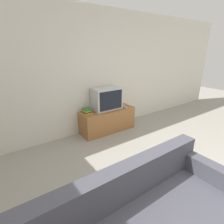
{
  "coord_description": "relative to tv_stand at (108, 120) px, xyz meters",
  "views": [
    {
      "loc": [
        -1.79,
        -0.33,
        1.78
      ],
      "look_at": [
        -0.03,
        2.18,
        0.68
      ],
      "focal_mm": 28.0,
      "sensor_mm": 36.0,
      "label": 1
    }
  ],
  "objects": [
    {
      "name": "book_stack",
      "position": [
        -0.48,
        0.06,
        0.31
      ],
      "size": [
        0.17,
        0.22,
        0.1
      ],
      "color": "gold",
      "rests_on": "tv_stand"
    },
    {
      "name": "remote_on_stand",
      "position": [
        0.41,
        -0.1,
        0.27
      ],
      "size": [
        0.08,
        0.19,
        0.02
      ],
      "rotation": [
        0.0,
        0.0,
        -0.2
      ],
      "color": "#B7B7B7",
      "rests_on": "tv_stand"
    },
    {
      "name": "tv_stand",
      "position": [
        0.0,
        0.0,
        0.0
      ],
      "size": [
        1.25,
        0.44,
        0.51
      ],
      "color": "#9E6638",
      "rests_on": "ground_plane"
    },
    {
      "name": "television",
      "position": [
        0.01,
        0.04,
        0.5
      ],
      "size": [
        0.64,
        0.36,
        0.49
      ],
      "color": "silver",
      "rests_on": "tv_stand"
    },
    {
      "name": "wall_back",
      "position": [
        -0.25,
        0.27,
        1.04
      ],
      "size": [
        9.0,
        0.06,
        2.6
      ],
      "color": "silver",
      "rests_on": "ground_plane"
    }
  ]
}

